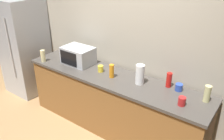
% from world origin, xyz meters
% --- Properties ---
extents(back_wall, '(6.40, 0.10, 2.70)m').
position_xyz_m(back_wall, '(0.00, 0.81, 1.35)').
color(back_wall, '#B2A893').
rests_on(back_wall, ground_plane).
extents(counter_run, '(2.84, 0.64, 0.90)m').
position_xyz_m(counter_run, '(0.00, 0.40, 0.45)').
color(counter_run, brown).
rests_on(counter_run, ground_plane).
extents(refrigerator, '(0.72, 0.73, 1.80)m').
position_xyz_m(refrigerator, '(-2.05, 0.40, 0.90)').
color(refrigerator, '#B7BABF').
rests_on(refrigerator, ground_plane).
extents(microwave, '(0.48, 0.35, 0.27)m').
position_xyz_m(microwave, '(-0.70, 0.45, 1.04)').
color(microwave, '#B7BABF').
rests_on(microwave, counter_run).
extents(paper_towel_roll, '(0.12, 0.12, 0.27)m').
position_xyz_m(paper_towel_roll, '(0.42, 0.45, 1.04)').
color(paper_towel_roll, white).
rests_on(paper_towel_roll, counter_run).
extents(bottle_hot_sauce, '(0.07, 0.07, 0.20)m').
position_xyz_m(bottle_hot_sauce, '(0.77, 0.60, 1.00)').
color(bottle_hot_sauce, red).
rests_on(bottle_hot_sauce, counter_run).
extents(bottle_vinegar, '(0.08, 0.08, 0.21)m').
position_xyz_m(bottle_vinegar, '(1.27, 0.54, 1.00)').
color(bottle_vinegar, beige).
rests_on(bottle_vinegar, counter_run).
extents(bottle_hand_soap, '(0.08, 0.08, 0.19)m').
position_xyz_m(bottle_hand_soap, '(-1.21, 0.17, 1.00)').
color(bottle_hand_soap, beige).
rests_on(bottle_hand_soap, counter_run).
extents(bottle_dish_soap, '(0.07, 0.07, 0.20)m').
position_xyz_m(bottle_dish_soap, '(0.01, 0.37, 1.00)').
color(bottle_dish_soap, orange).
rests_on(bottle_dish_soap, counter_run).
extents(mug_yellow, '(0.08, 0.08, 0.10)m').
position_xyz_m(mug_yellow, '(-0.23, 0.42, 0.95)').
color(mug_yellow, yellow).
rests_on(mug_yellow, counter_run).
extents(mug_red, '(0.09, 0.09, 0.10)m').
position_xyz_m(mug_red, '(1.06, 0.29, 0.95)').
color(mug_red, red).
rests_on(mug_red, counter_run).
extents(mug_blue, '(0.09, 0.09, 0.09)m').
position_xyz_m(mug_blue, '(0.91, 0.58, 0.95)').
color(mug_blue, '#2D4CB2').
rests_on(mug_blue, counter_run).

